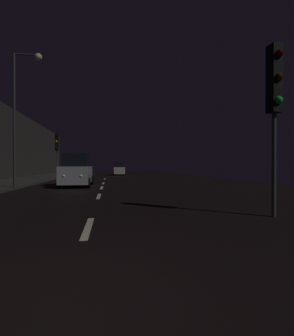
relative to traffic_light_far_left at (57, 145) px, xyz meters
name	(u,v)px	position (x,y,z in m)	size (l,w,h in m)	color
ground	(104,180)	(4.98, -1.36, -3.60)	(26.95, 84.00, 0.02)	black
sidewalk_left	(30,180)	(-2.30, -1.36, -3.51)	(4.40, 84.00, 0.15)	#33302D
lane_centerline	(102,188)	(4.98, -11.52, -3.58)	(0.16, 25.37, 0.01)	beige
traffic_light_far_left	(57,145)	(0.00, 0.00, 0.00)	(0.31, 0.46, 4.93)	#38383A
traffic_light_near_right	(275,92)	(10.06, -22.24, -0.08)	(0.34, 0.47, 4.82)	#38383A
streetlamp_overhead	(21,101)	(0.22, -12.10, 1.79)	(1.70, 0.44, 8.28)	#2D2D30
car_approaching_headlights	(77,171)	(3.20, -9.93, -2.55)	(2.08, 4.51, 2.27)	#A5A8AD
car_distant_taillights	(119,169)	(6.96, 12.38, -2.68)	(1.82, 3.94, 1.99)	silver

